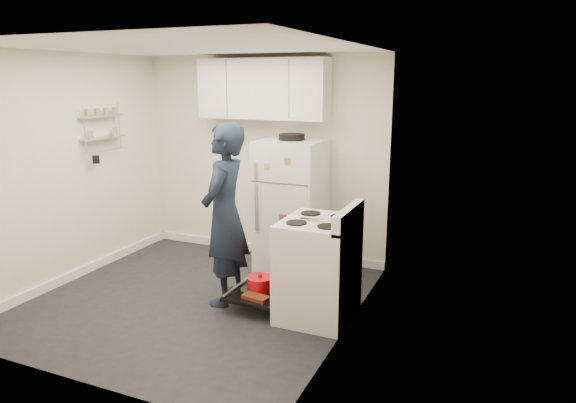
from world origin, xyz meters
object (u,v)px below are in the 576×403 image
at_px(open_oven_door, 261,288).
at_px(person, 225,215).
at_px(electric_range, 317,269).
at_px(refrigerator, 292,205).

distance_m(open_oven_door, person, 0.82).
relative_size(electric_range, person, 0.61).
xyz_separation_m(electric_range, refrigerator, (-0.72, 1.10, 0.31)).
height_order(electric_range, open_oven_door, electric_range).
distance_m(refrigerator, person, 1.17).
height_order(open_oven_door, refrigerator, refrigerator).
xyz_separation_m(open_oven_door, refrigerator, (-0.13, 1.10, 0.59)).
bearing_deg(open_oven_door, electric_range, 0.16).
bearing_deg(refrigerator, person, -101.93).
distance_m(open_oven_door, refrigerator, 1.26).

